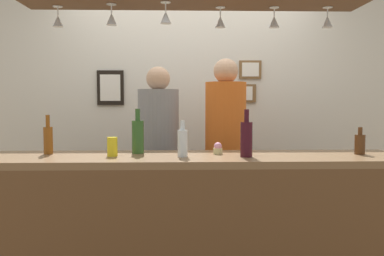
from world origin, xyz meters
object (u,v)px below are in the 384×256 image
(cupcake, at_px, (218,149))
(picture_frame_lower_pair, at_px, (241,93))
(bottle_soda_clear, at_px, (183,142))
(bottle_beer_amber_tall, at_px, (48,139))
(picture_frame_caricature, at_px, (110,88))
(drink_can, at_px, (112,147))
(picture_frame_upper_small, at_px, (250,70))
(person_middle_grey_shirt, at_px, (159,147))
(bottle_wine_dark_red, at_px, (246,138))
(bottle_champagne_green, at_px, (138,136))
(person_right_orange_shirt, at_px, (225,142))
(bottle_beer_brown_stubby, at_px, (360,144))

(cupcake, height_order, picture_frame_lower_pair, picture_frame_lower_pair)
(bottle_soda_clear, height_order, cupcake, bottle_soda_clear)
(bottle_beer_amber_tall, relative_size, picture_frame_caricature, 0.76)
(drink_can, distance_m, picture_frame_upper_small, 1.91)
(person_middle_grey_shirt, bearing_deg, bottle_beer_amber_tall, -136.20)
(bottle_wine_dark_red, relative_size, picture_frame_lower_pair, 1.00)
(bottle_champagne_green, relative_size, drink_can, 2.46)
(person_right_orange_shirt, distance_m, picture_frame_caricature, 1.33)
(picture_frame_caricature, bearing_deg, bottle_champagne_green, -72.55)
(bottle_soda_clear, bearing_deg, cupcake, 28.12)
(bottle_beer_amber_tall, relative_size, bottle_champagne_green, 0.87)
(bottle_soda_clear, bearing_deg, picture_frame_caricature, 115.67)
(bottle_beer_amber_tall, bearing_deg, bottle_soda_clear, -10.02)
(bottle_beer_amber_tall, distance_m, bottle_soda_clear, 0.90)
(bottle_wine_dark_red, bearing_deg, bottle_beer_amber_tall, 172.52)
(bottle_wine_dark_red, relative_size, cupcake, 3.85)
(bottle_wine_dark_red, distance_m, bottle_champagne_green, 0.73)
(picture_frame_caricature, relative_size, picture_frame_upper_small, 1.55)
(picture_frame_caricature, bearing_deg, drink_can, -79.79)
(person_right_orange_shirt, height_order, bottle_wine_dark_red, person_right_orange_shirt)
(person_middle_grey_shirt, bearing_deg, bottle_beer_brown_stubby, -28.14)
(bottle_beer_brown_stubby, height_order, drink_can, bottle_beer_brown_stubby)
(bottle_beer_brown_stubby, xyz_separation_m, picture_frame_upper_small, (-0.49, 1.38, 0.59))
(picture_frame_caricature, height_order, picture_frame_upper_small, picture_frame_upper_small)
(bottle_beer_brown_stubby, height_order, bottle_soda_clear, bottle_soda_clear)
(person_middle_grey_shirt, xyz_separation_m, bottle_wine_dark_red, (0.60, -0.83, 0.15))
(person_right_orange_shirt, height_order, picture_frame_lower_pair, person_right_orange_shirt)
(person_right_orange_shirt, bearing_deg, picture_frame_upper_small, 63.87)
(person_middle_grey_shirt, bearing_deg, bottle_soda_clear, -76.49)
(person_right_orange_shirt, distance_m, cupcake, 0.71)
(picture_frame_upper_small, bearing_deg, bottle_champagne_green, -127.25)
(bottle_soda_clear, xyz_separation_m, drink_can, (-0.45, 0.04, -0.03))
(cupcake, bearing_deg, picture_frame_upper_small, 71.62)
(bottle_wine_dark_red, bearing_deg, picture_frame_caricature, 126.82)
(picture_frame_caricature, xyz_separation_m, picture_frame_upper_small, (1.38, 0.00, 0.18))
(picture_frame_lower_pair, bearing_deg, person_middle_grey_shirt, -140.69)
(person_right_orange_shirt, height_order, bottle_beer_brown_stubby, person_right_orange_shirt)
(bottle_soda_clear, xyz_separation_m, cupcake, (0.23, 0.13, -0.06))
(bottle_champagne_green, bearing_deg, picture_frame_lower_pair, 55.41)
(person_middle_grey_shirt, relative_size, picture_frame_lower_pair, 5.61)
(bottle_wine_dark_red, height_order, bottle_beer_amber_tall, bottle_wine_dark_red)
(person_middle_grey_shirt, height_order, picture_frame_lower_pair, person_middle_grey_shirt)
(drink_can, xyz_separation_m, cupcake, (0.68, 0.08, -0.03))
(drink_can, height_order, picture_frame_caricature, picture_frame_caricature)
(bottle_beer_brown_stubby, relative_size, bottle_soda_clear, 0.78)
(picture_frame_lower_pair, bearing_deg, bottle_beer_amber_tall, -138.51)
(bottle_beer_brown_stubby, xyz_separation_m, picture_frame_caricature, (-1.88, 1.38, 0.41))
(person_middle_grey_shirt, relative_size, bottle_champagne_green, 5.61)
(bottle_beer_amber_tall, height_order, bottle_beer_brown_stubby, bottle_beer_amber_tall)
(bottle_wine_dark_red, distance_m, picture_frame_lower_pair, 1.52)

